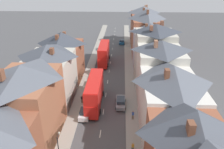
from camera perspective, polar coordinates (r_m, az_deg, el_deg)
pavement_left at (r=58.19m, az=-5.65°, el=1.82°), size 2.20×104.00×0.14m
pavement_right at (r=57.65m, az=4.44°, el=1.64°), size 2.20×104.00×0.14m
centre_line_dashes at (r=55.89m, az=-0.74°, el=0.86°), size 0.14×97.80×0.01m
terrace_row_left at (r=33.81m, az=-21.07°, el=-7.29°), size 8.00×49.81×12.38m
terrace_row_right at (r=46.55m, az=11.27°, el=3.58°), size 8.00×77.27×13.73m
double_decker_bus_lead at (r=60.29m, az=-2.17°, el=5.57°), size 2.74×10.80×5.30m
double_decker_bus_mid_street at (r=40.82m, az=-4.60°, el=-4.49°), size 2.74×10.80×5.30m
car_near_blue at (r=48.89m, az=-4.91°, el=-1.86°), size 1.90×4.40×1.68m
car_near_silver at (r=70.97m, az=-2.50°, el=6.89°), size 1.90×4.26×1.65m
car_parked_left_a at (r=38.67m, az=-7.15°, el=-9.94°), size 1.90×3.84×1.67m
car_parked_right_a at (r=78.14m, az=2.59°, el=8.58°), size 1.90×4.02×1.57m
car_mid_black at (r=41.36m, az=2.28°, el=-7.19°), size 1.90×4.57×1.66m
pedestrian_near_right at (r=31.92m, az=5.45°, el=-18.28°), size 0.36×0.22×1.61m
pedestrian_mid_left at (r=37.80m, az=5.49°, el=-10.40°), size 0.36×0.22×1.61m
pedestrian_mid_right at (r=42.34m, az=-7.91°, el=-6.29°), size 0.36×0.22×1.61m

